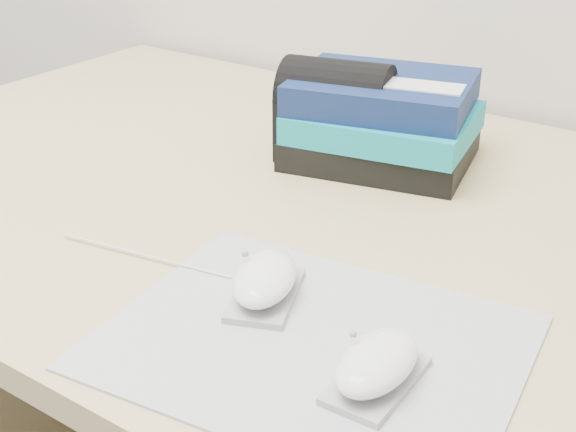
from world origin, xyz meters
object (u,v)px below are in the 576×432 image
Objects in this scene: mouse_rear at (265,281)px; pouch at (336,111)px; desk at (429,379)px; book_stack at (382,121)px; mouse_front at (377,365)px.

pouch reaches higher than mouse_rear.
book_stack is at bearing 146.66° from desk.
book_stack is 1.66× the size of pouch.
mouse_front is (0.14, -0.05, -0.00)m from mouse_rear.
book_stack is (-0.13, 0.09, 0.29)m from desk.
pouch is (-0.05, -0.02, 0.01)m from book_stack.
mouse_front is at bearing -61.25° from book_stack.
mouse_rear is at bearing -68.09° from pouch.
mouse_front is at bearing -54.05° from pouch.
mouse_rear is at bearing -77.48° from book_stack.
desk is 16.65× the size of mouse_front.
mouse_front reaches higher than desk.
book_stack reaches higher than mouse_front.
mouse_rear is (-0.05, -0.27, 0.26)m from desk.
mouse_rear is 0.36m from pouch.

